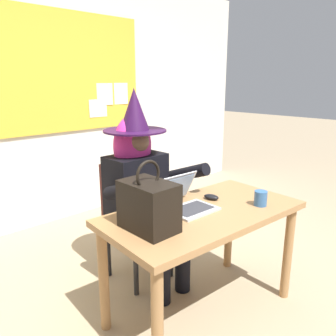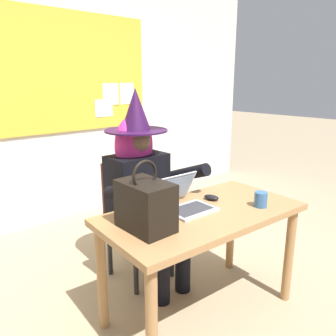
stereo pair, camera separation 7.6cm
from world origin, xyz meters
TOP-DOWN VIEW (x-y plane):
  - ground_plane at (0.00, 0.00)m, footprint 24.00×24.00m
  - wall_back_bulletin at (0.00, 2.15)m, footprint 6.02×2.28m
  - desk_main at (0.09, 0.06)m, footprint 1.29×0.73m
  - chair_at_desk at (0.06, 0.74)m, footprint 0.42×0.42m
  - person_costumed at (0.06, 0.62)m, footprint 0.60×0.69m
  - laptop at (0.03, 0.16)m, footprint 0.30×0.33m
  - computer_mouse at (0.27, 0.15)m, footprint 0.08×0.12m
  - handbag at (-0.33, 0.09)m, footprint 0.20×0.30m
  - coffee_mug at (0.41, -0.13)m, footprint 0.08×0.08m

SIDE VIEW (x-z plane):
  - ground_plane at x=0.00m, z-range 0.00..0.00m
  - chair_at_desk at x=0.06m, z-range 0.05..0.94m
  - desk_main at x=0.09m, z-range 0.25..0.96m
  - computer_mouse at x=0.27m, z-range 0.71..0.74m
  - laptop at x=0.03m, z-range 0.65..0.86m
  - coffee_mug at x=0.41m, z-range 0.71..0.81m
  - person_costumed at x=0.06m, z-range 0.07..1.50m
  - handbag at x=-0.33m, z-range 0.66..1.03m
  - wall_back_bulletin at x=0.00m, z-range 0.02..2.62m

